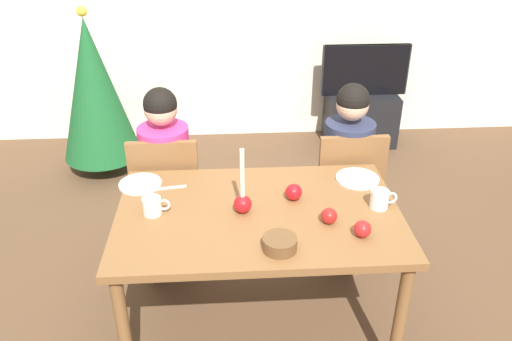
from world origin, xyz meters
TOP-DOWN VIEW (x-y plane):
  - ground_plane at (0.00, 0.00)m, footprint 7.68×7.68m
  - dining_table at (0.00, 0.00)m, footprint 1.40×0.90m
  - chair_left at (-0.52, 0.61)m, footprint 0.40×0.40m
  - chair_right at (0.59, 0.61)m, footprint 0.40×0.40m
  - person_left_child at (-0.52, 0.64)m, footprint 0.30×0.30m
  - person_right_child at (0.59, 0.64)m, footprint 0.30×0.30m
  - tv_stand at (1.12, 2.30)m, footprint 0.64×0.40m
  - tv at (1.12, 2.30)m, footprint 0.79×0.05m
  - christmas_tree at (-1.20, 1.90)m, footprint 0.64×0.64m
  - candle_centerpiece at (-0.08, -0.00)m, footprint 0.09×0.09m
  - plate_left at (-0.62, 0.30)m, footprint 0.23×0.23m
  - plate_right at (0.56, 0.28)m, footprint 0.24×0.24m
  - mug_left at (-0.51, 0.01)m, footprint 0.13×0.09m
  - mug_right at (0.60, 0.00)m, footprint 0.13×0.09m
  - fork_left at (-0.46, 0.25)m, footprint 0.18×0.04m
  - bowl_walnuts at (0.07, -0.31)m, footprint 0.15×0.15m
  - apple_near_candle at (0.46, -0.24)m, footprint 0.08×0.08m
  - apple_by_left_plate at (0.19, 0.10)m, footprint 0.09×0.09m
  - apple_by_right_mug at (0.33, -0.12)m, footprint 0.08×0.08m

SIDE VIEW (x-z plane):
  - ground_plane at x=0.00m, z-range 0.00..0.00m
  - tv_stand at x=1.12m, z-range 0.00..0.48m
  - chair_left at x=-0.52m, z-range 0.06..0.96m
  - chair_right at x=0.59m, z-range 0.06..0.96m
  - person_left_child at x=-0.52m, z-range -0.02..1.16m
  - person_right_child at x=0.59m, z-range -0.02..1.16m
  - dining_table at x=0.00m, z-range 0.29..1.04m
  - tv at x=1.12m, z-range 0.48..0.94m
  - christmas_tree at x=-1.20m, z-range 0.03..1.41m
  - fork_left at x=-0.46m, z-range 0.75..0.76m
  - plate_left at x=-0.62m, z-range 0.75..0.76m
  - plate_right at x=0.56m, z-range 0.75..0.76m
  - bowl_walnuts at x=0.07m, z-range 0.75..0.81m
  - apple_by_right_mug at x=0.33m, z-range 0.75..0.83m
  - apple_near_candle at x=0.46m, z-range 0.75..0.83m
  - apple_by_left_plate at x=0.19m, z-range 0.75..0.84m
  - mug_left at x=-0.51m, z-range 0.75..0.84m
  - mug_right at x=0.60m, z-range 0.75..0.84m
  - candle_centerpiece at x=-0.08m, z-range 0.65..0.99m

